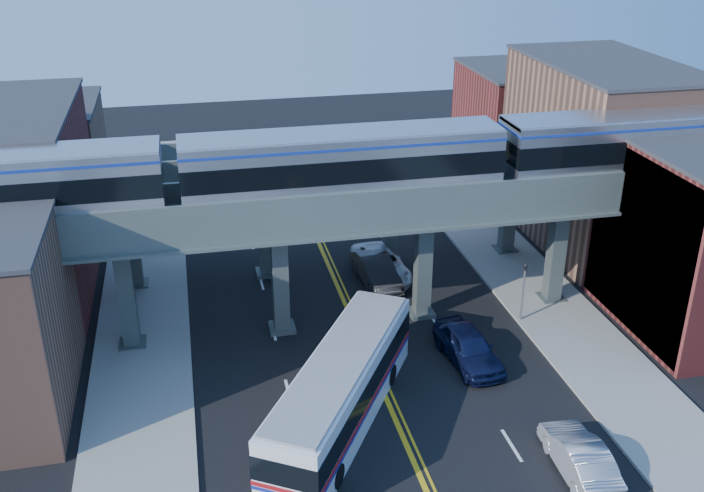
% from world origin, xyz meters
% --- Properties ---
extents(ground, '(120.00, 120.00, 0.00)m').
position_xyz_m(ground, '(0.00, 0.00, 0.00)').
color(ground, black).
rests_on(ground, ground).
extents(sidewalk_west, '(5.00, 70.00, 0.16)m').
position_xyz_m(sidewalk_west, '(-11.50, 10.00, 0.08)').
color(sidewalk_west, gray).
rests_on(sidewalk_west, ground).
extents(sidewalk_east, '(5.00, 70.00, 0.16)m').
position_xyz_m(sidewalk_east, '(11.50, 10.00, 0.08)').
color(sidewalk_east, gray).
rests_on(sidewalk_east, ground).
extents(building_west_b, '(8.00, 14.00, 11.00)m').
position_xyz_m(building_west_b, '(-18.50, 16.00, 5.50)').
color(building_west_b, maroon).
rests_on(building_west_b, ground).
extents(building_west_c, '(8.00, 10.00, 8.00)m').
position_xyz_m(building_west_c, '(-18.50, 29.00, 4.00)').
color(building_west_c, '#8C5D48').
rests_on(building_west_c, ground).
extents(building_east_b, '(8.00, 14.00, 12.00)m').
position_xyz_m(building_east_b, '(18.50, 16.00, 6.00)').
color(building_east_b, '#8C5D48').
rests_on(building_east_b, ground).
extents(building_east_c, '(8.00, 10.00, 9.00)m').
position_xyz_m(building_east_c, '(18.50, 29.00, 4.50)').
color(building_east_c, maroon).
rests_on(building_east_c, ground).
extents(mural_panel, '(0.10, 9.50, 9.50)m').
position_xyz_m(mural_panel, '(14.55, 4.00, 4.75)').
color(mural_panel, teal).
rests_on(mural_panel, ground).
extents(elevated_viaduct_near, '(52.00, 3.60, 7.40)m').
position_xyz_m(elevated_viaduct_near, '(0.00, 8.00, 6.47)').
color(elevated_viaduct_near, '#3D4644').
rests_on(elevated_viaduct_near, ground).
extents(elevated_viaduct_far, '(52.00, 3.60, 7.40)m').
position_xyz_m(elevated_viaduct_far, '(0.00, 15.00, 6.47)').
color(elevated_viaduct_far, '#3D4644').
rests_on(elevated_viaduct_far, ground).
extents(transit_train, '(50.83, 3.19, 3.72)m').
position_xyz_m(transit_train, '(-0.54, 8.00, 9.41)').
color(transit_train, black).
rests_on(transit_train, elevated_viaduct_near).
extents(stop_sign, '(0.76, 0.09, 2.63)m').
position_xyz_m(stop_sign, '(0.30, 3.00, 1.76)').
color(stop_sign, slate).
rests_on(stop_sign, ground).
extents(traffic_signal, '(0.15, 0.18, 4.10)m').
position_xyz_m(traffic_signal, '(9.20, 6.00, 2.30)').
color(traffic_signal, slate).
rests_on(traffic_signal, ground).
extents(transit_bus, '(9.08, 12.41, 3.30)m').
position_xyz_m(transit_bus, '(-2.46, -0.73, 1.70)').
color(transit_bus, white).
rests_on(transit_bus, ground).
extents(car_lane_a, '(2.65, 5.47, 1.80)m').
position_xyz_m(car_lane_a, '(4.90, 2.74, 0.90)').
color(car_lane_a, black).
rests_on(car_lane_a, ground).
extents(car_lane_b, '(2.29, 5.40, 1.73)m').
position_xyz_m(car_lane_b, '(2.41, 12.33, 0.87)').
color(car_lane_b, '#303032').
rests_on(car_lane_b, ground).
extents(car_lane_c, '(2.92, 5.95, 1.63)m').
position_xyz_m(car_lane_c, '(2.95, 13.23, 0.81)').
color(car_lane_c, white).
rests_on(car_lane_c, ground).
extents(car_lane_d, '(2.85, 6.48, 1.85)m').
position_xyz_m(car_lane_d, '(5.00, 25.53, 0.93)').
color(car_lane_d, silver).
rests_on(car_lane_d, ground).
extents(car_parked_curb, '(1.94, 5.01, 1.63)m').
position_xyz_m(car_parked_curb, '(6.50, -6.20, 0.81)').
color(car_parked_curb, '#9F9FA4').
rests_on(car_parked_curb, ground).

